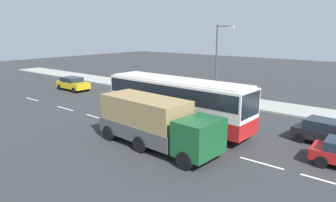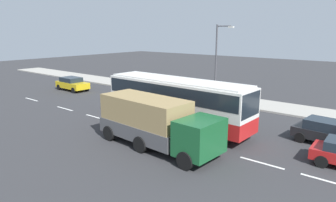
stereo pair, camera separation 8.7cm
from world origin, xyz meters
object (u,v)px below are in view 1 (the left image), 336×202
(coach_bus, at_px, (176,98))
(pedestrian_near_curb, at_px, (181,85))
(car_black_sedan, at_px, (329,132))
(street_lamp, at_px, (218,58))
(cargo_truck, at_px, (155,121))
(car_yellow_taxi, at_px, (73,83))

(coach_bus, height_order, pedestrian_near_curb, coach_bus)
(car_black_sedan, bearing_deg, street_lamp, 158.24)
(coach_bus, distance_m, cargo_truck, 4.03)
(coach_bus, bearing_deg, car_yellow_taxi, 170.66)
(car_black_sedan, height_order, pedestrian_near_curb, pedestrian_near_curb)
(street_lamp, bearing_deg, car_black_sedan, -27.03)
(coach_bus, bearing_deg, cargo_truck, -69.55)
(coach_bus, xyz_separation_m, car_black_sedan, (9.30, 3.11, -1.38))
(car_yellow_taxi, bearing_deg, street_lamp, 19.25)
(coach_bus, distance_m, car_yellow_taxi, 18.37)
(car_yellow_taxi, height_order, car_black_sedan, car_yellow_taxi)
(car_yellow_taxi, xyz_separation_m, car_black_sedan, (27.28, -0.37, -0.02))
(cargo_truck, relative_size, pedestrian_near_curb, 5.19)
(car_yellow_taxi, height_order, street_lamp, street_lamp)
(car_black_sedan, bearing_deg, car_yellow_taxi, -175.50)
(car_yellow_taxi, xyz_separation_m, pedestrian_near_curb, (11.29, 6.06, 0.24))
(car_black_sedan, relative_size, pedestrian_near_curb, 2.74)
(car_black_sedan, xyz_separation_m, street_lamp, (-11.04, 5.63, 3.50))
(cargo_truck, xyz_separation_m, pedestrian_near_curb, (-7.98, 13.31, -0.53))
(coach_bus, relative_size, car_yellow_taxi, 2.58)
(street_lamp, bearing_deg, cargo_truck, -76.39)
(coach_bus, relative_size, pedestrian_near_curb, 7.23)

